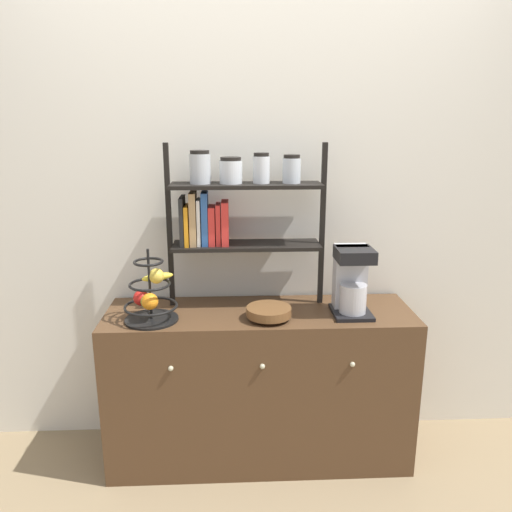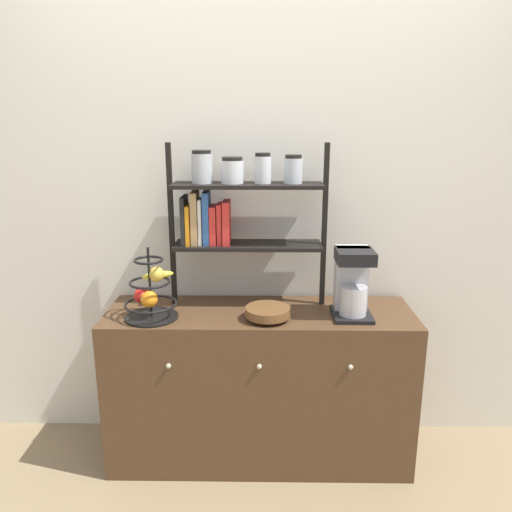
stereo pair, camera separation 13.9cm
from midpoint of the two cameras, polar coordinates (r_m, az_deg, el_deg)
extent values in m
plane|color=#847051|center=(2.64, 2.01, -24.44)|extent=(12.00, 12.00, 0.00)
cube|color=silver|center=(2.56, 2.06, 6.56)|extent=(7.00, 0.05, 2.60)
cube|color=#4C331E|center=(2.60, 1.99, -14.52)|extent=(1.49, 0.45, 0.79)
sphere|color=#B2AD8C|center=(2.32, -8.26, -12.36)|extent=(0.02, 0.02, 0.02)
sphere|color=#B2AD8C|center=(2.29, 2.16, -12.54)|extent=(0.02, 0.02, 0.02)
sphere|color=#B2AD8C|center=(2.34, 12.48, -12.33)|extent=(0.02, 0.02, 0.02)
cube|color=black|center=(2.42, 12.50, -6.56)|extent=(0.18, 0.21, 0.02)
cube|color=#B7B7BC|center=(2.42, 12.45, -2.47)|extent=(0.15, 0.09, 0.31)
cylinder|color=#B7B7BC|center=(2.38, 12.69, -5.00)|extent=(0.13, 0.13, 0.14)
cube|color=black|center=(2.32, 12.95, -0.04)|extent=(0.17, 0.17, 0.06)
cylinder|color=black|center=(2.39, -10.20, -6.88)|extent=(0.25, 0.25, 0.01)
cylinder|color=black|center=(2.33, -10.39, -2.99)|extent=(0.01, 0.01, 0.33)
torus|color=black|center=(2.36, -10.27, -5.43)|extent=(0.25, 0.25, 0.01)
torus|color=black|center=(2.33, -10.39, -2.99)|extent=(0.19, 0.19, 0.01)
torus|color=black|center=(2.30, -10.51, -0.48)|extent=(0.14, 0.14, 0.01)
sphere|color=red|center=(2.37, -11.31, -4.46)|extent=(0.07, 0.07, 0.07)
sphere|color=#6BAD33|center=(2.32, -10.52, -4.89)|extent=(0.07, 0.07, 0.07)
sphere|color=orange|center=(2.31, -10.42, -4.90)|extent=(0.08, 0.08, 0.08)
ellipsoid|color=yellow|center=(2.35, -9.50, -2.19)|extent=(0.15, 0.10, 0.04)
sphere|color=gold|center=(2.32, -9.63, -2.08)|extent=(0.07, 0.07, 0.07)
cylinder|color=brown|center=(2.33, 3.05, -7.06)|extent=(0.12, 0.12, 0.02)
cylinder|color=brown|center=(2.32, 3.06, -6.39)|extent=(0.21, 0.21, 0.04)
cube|color=black|center=(2.45, -8.03, 3.41)|extent=(0.02, 0.02, 0.80)
cube|color=black|center=(2.45, 9.44, 3.34)|extent=(0.02, 0.02, 0.80)
cube|color=black|center=(2.44, 0.69, 1.22)|extent=(0.72, 0.20, 0.02)
cube|color=black|center=(2.39, 0.72, 8.09)|extent=(0.72, 0.20, 0.02)
cube|color=black|center=(2.44, -6.55, 4.11)|extent=(0.02, 0.16, 0.23)
cube|color=orange|center=(2.44, -6.03, 3.62)|extent=(0.02, 0.15, 0.19)
cube|color=tan|center=(2.43, -5.34, 4.36)|extent=(0.03, 0.14, 0.25)
cube|color=white|center=(2.43, -4.69, 3.97)|extent=(0.02, 0.12, 0.22)
cube|color=#2D599E|center=(2.42, -4.03, 4.36)|extent=(0.03, 0.13, 0.25)
cube|color=red|center=(2.43, -3.24, 3.58)|extent=(0.03, 0.13, 0.19)
cube|color=red|center=(2.42, -2.51, 3.71)|extent=(0.02, 0.12, 0.20)
cube|color=red|center=(2.42, -1.73, 3.85)|extent=(0.03, 0.14, 0.21)
cylinder|color=#ADB2B7|center=(2.39, -4.53, 9.93)|extent=(0.10, 0.10, 0.14)
cylinder|color=black|center=(2.39, -4.57, 11.77)|extent=(0.09, 0.09, 0.02)
cylinder|color=silver|center=(2.38, -1.03, 9.58)|extent=(0.11, 0.11, 0.11)
cylinder|color=black|center=(2.38, -1.04, 11.06)|extent=(0.10, 0.10, 0.02)
cylinder|color=silver|center=(2.38, 2.48, 9.80)|extent=(0.08, 0.08, 0.13)
cylinder|color=black|center=(2.38, 2.50, 11.51)|extent=(0.07, 0.07, 0.02)
cylinder|color=silver|center=(2.39, 5.97, 9.64)|extent=(0.09, 0.09, 0.12)
cylinder|color=black|center=(2.39, 6.01, 11.24)|extent=(0.08, 0.08, 0.02)
camera|label=1|loc=(0.07, -88.30, 0.46)|focal=35.00mm
camera|label=2|loc=(0.07, 91.70, -0.46)|focal=35.00mm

